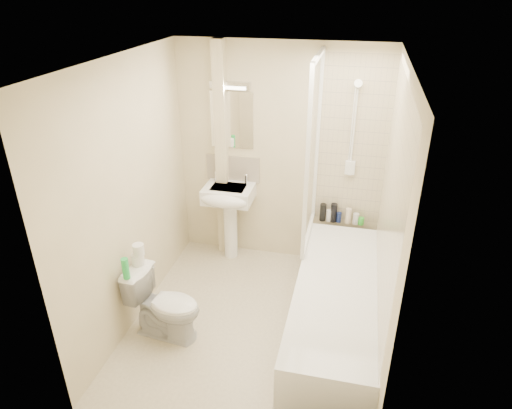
# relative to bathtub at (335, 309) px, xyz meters

# --- Properties ---
(floor) EXTENTS (2.50, 2.50, 0.00)m
(floor) POSITION_rel_bathtub_xyz_m (-0.75, -0.02, -0.29)
(floor) COLOR beige
(floor) RESTS_ON ground
(wall_back) EXTENTS (2.20, 0.02, 2.40)m
(wall_back) POSITION_rel_bathtub_xyz_m (-0.75, 1.23, 0.91)
(wall_back) COLOR beige
(wall_back) RESTS_ON ground
(wall_left) EXTENTS (0.02, 2.50, 2.40)m
(wall_left) POSITION_rel_bathtub_xyz_m (-1.85, -0.02, 0.91)
(wall_left) COLOR beige
(wall_left) RESTS_ON ground
(wall_right) EXTENTS (0.02, 2.50, 2.40)m
(wall_right) POSITION_rel_bathtub_xyz_m (0.35, -0.02, 0.91)
(wall_right) COLOR beige
(wall_right) RESTS_ON ground
(ceiling) EXTENTS (2.20, 2.50, 0.02)m
(ceiling) POSITION_rel_bathtub_xyz_m (-0.75, -0.02, 2.11)
(ceiling) COLOR white
(ceiling) RESTS_ON wall_back
(tile_back) EXTENTS (0.70, 0.01, 1.75)m
(tile_back) POSITION_rel_bathtub_xyz_m (0.00, 1.22, 1.14)
(tile_back) COLOR beige
(tile_back) RESTS_ON wall_back
(tile_right) EXTENTS (0.01, 2.10, 1.75)m
(tile_right) POSITION_rel_bathtub_xyz_m (0.34, 0.00, 1.14)
(tile_right) COLOR beige
(tile_right) RESTS_ON wall_right
(pipe_boxing) EXTENTS (0.12, 0.12, 2.40)m
(pipe_boxing) POSITION_rel_bathtub_xyz_m (-1.37, 1.17, 0.91)
(pipe_boxing) COLOR beige
(pipe_boxing) RESTS_ON ground
(splashback) EXTENTS (0.60, 0.02, 0.30)m
(splashback) POSITION_rel_bathtub_xyz_m (-1.26, 1.22, 0.74)
(splashback) COLOR beige
(splashback) RESTS_ON wall_back
(mirror) EXTENTS (0.46, 0.01, 0.60)m
(mirror) POSITION_rel_bathtub_xyz_m (-1.26, 1.22, 1.29)
(mirror) COLOR white
(mirror) RESTS_ON wall_back
(strip_light) EXTENTS (0.42, 0.07, 0.07)m
(strip_light) POSITION_rel_bathtub_xyz_m (-1.26, 1.20, 1.66)
(strip_light) COLOR silver
(strip_light) RESTS_ON wall_back
(bathtub) EXTENTS (0.70, 2.10, 0.55)m
(bathtub) POSITION_rel_bathtub_xyz_m (0.00, 0.00, 0.00)
(bathtub) COLOR white
(bathtub) RESTS_ON ground
(shower_screen) EXTENTS (0.04, 0.92, 1.80)m
(shower_screen) POSITION_rel_bathtub_xyz_m (-0.35, 0.78, 1.16)
(shower_screen) COLOR white
(shower_screen) RESTS_ON bathtub
(shower_fixture) EXTENTS (0.10, 0.16, 0.99)m
(shower_fixture) POSITION_rel_bathtub_xyz_m (-0.00, 1.18, 1.26)
(shower_fixture) COLOR white
(shower_fixture) RESTS_ON wall_back
(pedestal_sink) EXTENTS (0.53, 0.48, 1.02)m
(pedestal_sink) POSITION_rel_bathtub_xyz_m (-1.26, 1.00, 0.43)
(pedestal_sink) COLOR white
(pedestal_sink) RESTS_ON ground
(bottle_black_a) EXTENTS (0.07, 0.07, 0.19)m
(bottle_black_a) POSITION_rel_bathtub_xyz_m (-0.24, 1.14, 0.36)
(bottle_black_a) COLOR black
(bottle_black_a) RESTS_ON bathtub
(bottle_white_a) EXTENTS (0.06, 0.06, 0.13)m
(bottle_white_a) POSITION_rel_bathtub_xyz_m (-0.17, 1.14, 0.33)
(bottle_white_a) COLOR silver
(bottle_white_a) RESTS_ON bathtub
(bottle_black_b) EXTENTS (0.07, 0.07, 0.21)m
(bottle_black_b) POSITION_rel_bathtub_xyz_m (-0.12, 1.14, 0.37)
(bottle_black_b) COLOR black
(bottle_black_b) RESTS_ON bathtub
(bottle_blue) EXTENTS (0.05, 0.05, 0.11)m
(bottle_blue) POSITION_rel_bathtub_xyz_m (-0.06, 1.14, 0.32)
(bottle_blue) COLOR navy
(bottle_blue) RESTS_ON bathtub
(bottle_cream) EXTENTS (0.06, 0.06, 0.17)m
(bottle_cream) POSITION_rel_bathtub_xyz_m (0.03, 1.14, 0.35)
(bottle_cream) COLOR beige
(bottle_cream) RESTS_ON bathtub
(bottle_white_b) EXTENTS (0.06, 0.06, 0.12)m
(bottle_white_b) POSITION_rel_bathtub_xyz_m (0.11, 1.14, 0.32)
(bottle_white_b) COLOR silver
(bottle_white_b) RESTS_ON bathtub
(bottle_green) EXTENTS (0.06, 0.06, 0.08)m
(bottle_green) POSITION_rel_bathtub_xyz_m (0.17, 1.14, 0.30)
(bottle_green) COLOR green
(bottle_green) RESTS_ON bathtub
(toilet) EXTENTS (0.51, 0.73, 0.66)m
(toilet) POSITION_rel_bathtub_xyz_m (-1.47, -0.33, 0.04)
(toilet) COLOR white
(toilet) RESTS_ON ground
(toilet_roll_lower) EXTENTS (0.11, 0.11, 0.11)m
(toilet_roll_lower) POSITION_rel_bathtub_xyz_m (-1.73, -0.24, 0.42)
(toilet_roll_lower) COLOR white
(toilet_roll_lower) RESTS_ON toilet
(toilet_roll_upper) EXTENTS (0.10, 0.10, 0.10)m
(toilet_roll_upper) POSITION_rel_bathtub_xyz_m (-1.71, -0.25, 0.53)
(toilet_roll_upper) COLOR white
(toilet_roll_upper) RESTS_ON toilet_roll_lower
(green_bottle) EXTENTS (0.06, 0.06, 0.19)m
(green_bottle) POSITION_rel_bathtub_xyz_m (-1.73, -0.45, 0.47)
(green_bottle) COLOR green
(green_bottle) RESTS_ON toilet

